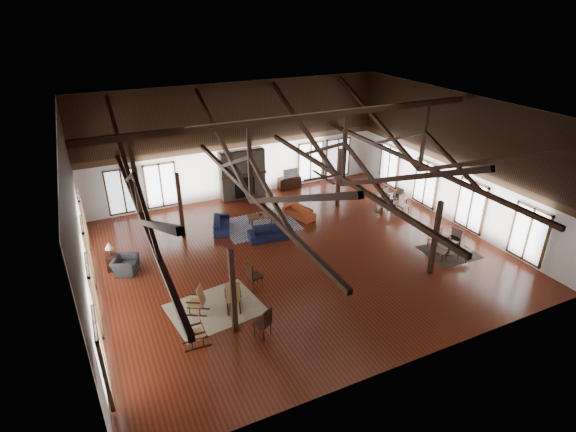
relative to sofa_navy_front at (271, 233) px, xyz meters
name	(u,v)px	position (x,y,z in m)	size (l,w,h in m)	color
floor	(298,254)	(0.51, -1.69, -0.29)	(16.00, 16.00, 0.00)	#5A2512
ceiling	(300,111)	(0.51, -1.69, 5.71)	(16.00, 14.00, 0.02)	black
wall_back	(239,141)	(0.51, 5.31, 2.71)	(16.00, 0.02, 6.00)	white
wall_front	(417,278)	(0.51, -8.69, 2.71)	(16.00, 0.02, 6.00)	white
wall_left	(77,228)	(-7.49, -1.69, 2.71)	(0.02, 14.00, 6.00)	white
wall_right	(454,159)	(8.51, -1.69, 2.71)	(0.02, 14.00, 6.00)	white
roof_truss	(299,162)	(0.51, -1.69, 3.74)	(15.60, 14.07, 3.14)	black
post_grid	(299,221)	(0.51, -1.69, 1.24)	(8.16, 7.16, 3.05)	black
fireplace	(242,174)	(0.51, 4.98, 1.00)	(2.50, 0.69, 2.60)	#6D6153
ceiling_fan	(323,176)	(1.01, -2.69, 3.44)	(1.60, 1.60, 0.75)	black
sofa_navy_front	(271,233)	(0.00, 0.00, 0.00)	(1.98, 0.77, 0.58)	black
sofa_navy_left	(222,224)	(-1.70, 1.84, -0.02)	(0.71, 1.81, 0.53)	#141838
sofa_orange	(299,212)	(2.14, 1.49, -0.04)	(0.68, 1.74, 0.51)	#9C401E
coffee_table	(260,217)	(0.12, 1.57, 0.09)	(1.21, 0.72, 0.44)	brown
vase	(261,214)	(0.16, 1.57, 0.24)	(0.18, 0.18, 0.18)	#B2B2B2
armchair	(125,265)	(-6.20, -0.07, 0.03)	(0.84, 0.97, 0.63)	#272729
side_table_lamp	(112,259)	(-6.64, 0.38, 0.17)	(0.47, 0.47, 1.21)	black
rocking_chair_a	(198,301)	(-4.29, -3.78, 0.21)	(0.93, 0.79, 1.06)	brown
rocking_chair_b	(233,297)	(-3.16, -4.10, 0.24)	(0.68, 0.97, 1.13)	brown
rocking_chair_c	(199,331)	(-4.68, -5.27, 0.21)	(0.84, 0.48, 1.07)	brown
side_chair_a	(252,274)	(-2.13, -3.23, 0.35)	(0.52, 0.52, 1.11)	black
side_chair_b	(265,321)	(-2.72, -5.84, 0.33)	(0.62, 0.62, 1.07)	black
cafe_table_near	(450,243)	(6.23, -4.37, 0.19)	(1.88, 1.88, 0.96)	black
cafe_table_far	(392,200)	(6.79, 0.25, 0.21)	(1.96, 1.96, 1.00)	black
cup_near	(449,237)	(6.19, -4.32, 0.46)	(0.13, 0.13, 0.10)	#B2B2B2
cup_far	(394,195)	(6.88, 0.29, 0.48)	(0.12, 0.12, 0.09)	#B2B2B2
tv_console	(289,183)	(3.31, 5.06, 0.03)	(1.28, 0.48, 0.64)	black
television	(290,173)	(3.35, 5.06, 0.62)	(0.92, 0.12, 0.53)	#B2B2B2
rug_tan	(215,308)	(-3.74, -3.80, -0.28)	(3.01, 2.37, 0.01)	tan
rug_navy	(260,225)	(0.07, 1.47, -0.28)	(3.43, 2.57, 0.01)	#171741
rug_dark	(449,252)	(6.35, -4.31, -0.28)	(2.05, 1.87, 0.01)	black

